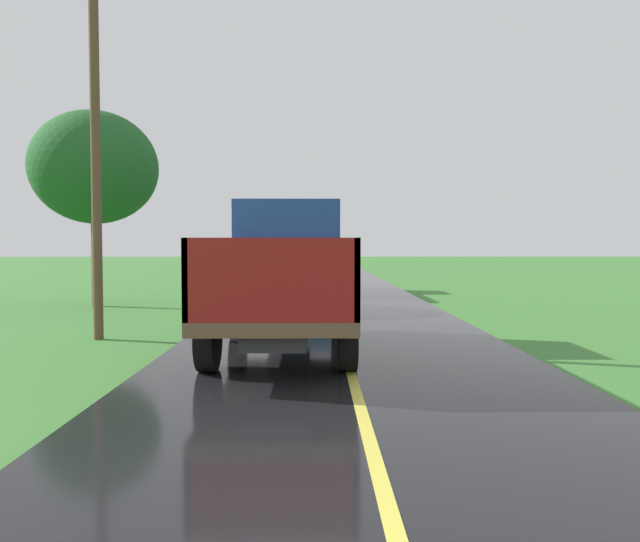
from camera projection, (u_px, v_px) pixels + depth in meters
name	position (u px, v px, depth m)	size (l,w,h in m)	color
banana_truck_near	(286.00, 272.00, 11.39)	(2.38, 5.82, 2.80)	#2D2D30
banana_truck_far	(309.00, 257.00, 24.93)	(2.38, 5.81, 2.80)	#2D2D30
utility_pole_roadside	(95.00, 137.00, 12.29)	(1.68, 0.20, 7.95)	brown
roadside_tree_near_left	(95.00, 168.00, 19.02)	(4.00, 4.00, 6.27)	#4C3823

